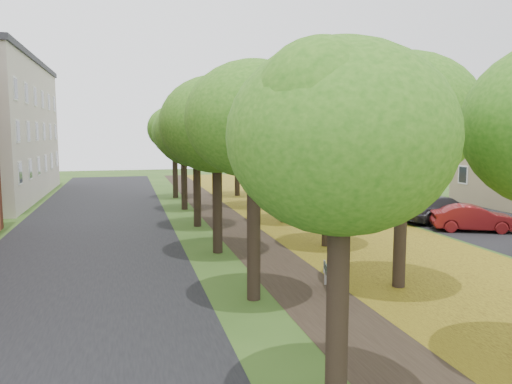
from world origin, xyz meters
TOP-DOWN VIEW (x-y plane):
  - street_asphalt at (-7.50, 15.00)m, footprint 8.00×70.00m
  - footpath at (0.00, 15.00)m, footprint 3.20×70.00m
  - leaf_verge at (5.00, 15.00)m, footprint 7.50×70.00m
  - parking_lot at (13.50, 16.00)m, footprint 9.00×16.00m
  - tree_row_west at (-2.20, 15.00)m, footprint 4.30×34.30m
  - tree_row_east at (2.60, 15.00)m, footprint 4.30×34.30m
  - bench at (0.34, 6.00)m, footprint 0.92×1.76m
  - car_red at (11.00, 13.18)m, footprint 4.23×2.87m
  - car_grey at (11.00, 15.81)m, footprint 5.21×2.55m
  - car_white at (11.00, 20.35)m, footprint 5.92×3.52m

SIDE VIEW (x-z plane):
  - street_asphalt at x=-7.50m, z-range 0.00..0.01m
  - parking_lot at x=13.50m, z-range 0.00..0.01m
  - footpath at x=0.00m, z-range 0.00..0.01m
  - leaf_verge at x=5.00m, z-range 0.00..0.01m
  - bench at x=0.34m, z-range 0.02..0.81m
  - car_red at x=11.00m, z-range 0.00..1.32m
  - car_grey at x=11.00m, z-range 0.00..1.46m
  - car_white at x=11.00m, z-range 0.00..1.54m
  - tree_row_west at x=-2.20m, z-range 1.64..8.62m
  - tree_row_east at x=2.60m, z-range 1.64..8.62m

